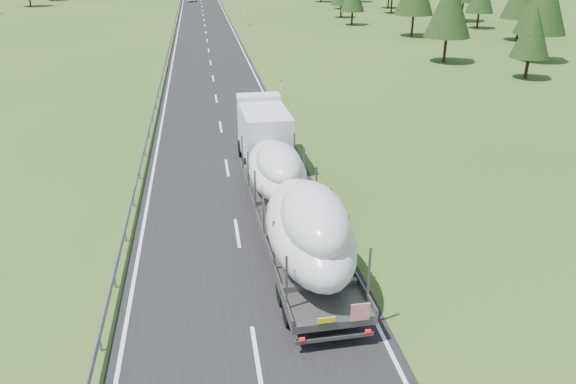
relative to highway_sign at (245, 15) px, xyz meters
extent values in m
plane|color=#314C19|center=(-7.20, -80.00, -1.81)|extent=(400.00, 400.00, 0.00)
cube|color=black|center=(-7.20, 20.00, -1.80)|extent=(10.00, 400.00, 0.02)
cube|color=slate|center=(-12.50, 20.00, -1.21)|extent=(0.08, 400.00, 0.32)
cylinder|color=slate|center=(-12.50, -80.00, -1.51)|extent=(0.10, 0.10, 0.60)
cube|color=silver|center=(-0.70, -50.00, -1.31)|extent=(0.12, 0.07, 1.00)
cube|color=black|center=(-0.70, -50.00, -0.99)|extent=(0.13, 0.08, 0.12)
cube|color=silver|center=(-0.70, 0.00, -1.31)|extent=(0.12, 0.07, 1.00)
cube|color=black|center=(-0.70, 0.00, -0.99)|extent=(0.13, 0.08, 0.12)
cube|color=silver|center=(-0.70, 50.00, -1.31)|extent=(0.12, 0.07, 1.00)
cylinder|color=slate|center=(0.00, 0.00, -0.81)|extent=(0.08, 0.08, 2.00)
cube|color=silver|center=(0.00, 0.00, 0.19)|extent=(0.05, 0.90, 1.20)
cylinder|color=black|center=(32.29, -40.08, 0.13)|extent=(0.36, 0.36, 3.88)
cylinder|color=black|center=(38.98, -24.11, 0.08)|extent=(0.36, 0.36, 3.78)
cylinder|color=black|center=(39.54, -9.92, -0.28)|extent=(0.36, 0.36, 3.05)
cylinder|color=black|center=(41.26, 0.14, 0.29)|extent=(0.36, 0.36, 4.19)
cylinder|color=black|center=(32.69, 16.14, -0.10)|extent=(0.36, 0.36, 3.42)
cylinder|color=black|center=(35.60, 27.03, -0.09)|extent=(0.36, 0.36, 3.43)
cylinder|color=black|center=(25.84, -49.18, -0.51)|extent=(0.36, 0.36, 2.60)
cone|color=black|center=(25.84, -49.18, 3.10)|extent=(4.04, 4.04, 5.41)
cylinder|color=black|center=(21.02, -38.94, -0.04)|extent=(0.36, 0.36, 3.53)
cone|color=black|center=(21.02, -38.94, 4.86)|extent=(5.49, 5.49, 7.35)
cylinder|color=black|center=(24.91, -17.32, 0.12)|extent=(0.36, 0.36, 3.86)
cylinder|color=black|center=(19.22, -1.98, -0.42)|extent=(0.36, 0.36, 2.78)
cylinder|color=black|center=(20.10, 9.88, -0.42)|extent=(0.36, 0.36, 2.79)
cylinder|color=black|center=(24.34, 26.76, -0.03)|extent=(0.36, 0.36, 3.56)
cube|color=silver|center=(-4.75, -70.83, 0.31)|extent=(2.98, 5.67, 3.12)
cube|color=black|center=(-4.75, -67.98, 0.87)|extent=(2.57, 0.18, 1.56)
cube|color=silver|center=(-4.75, -68.38, 2.04)|extent=(2.83, 1.43, 0.33)
cube|color=#575552|center=(-4.75, -71.95, -1.19)|extent=(2.90, 3.44, 0.28)
cylinder|color=black|center=(-6.04, -68.82, -1.25)|extent=(0.43, 1.13, 1.12)
cylinder|color=black|center=(-3.47, -68.82, -1.25)|extent=(0.43, 1.13, 1.12)
cylinder|color=black|center=(-6.04, -72.39, -1.25)|extent=(0.43, 1.13, 1.12)
cylinder|color=black|center=(-3.47, -72.39, -1.25)|extent=(0.43, 1.13, 1.12)
cube|color=#575552|center=(-4.75, -81.43, -0.78)|extent=(3.53, 15.71, 0.29)
cube|color=#575552|center=(-6.24, -81.43, -0.50)|extent=(0.59, 15.62, 0.27)
cube|color=#575552|center=(-3.27, -81.43, -0.50)|extent=(0.59, 15.62, 0.27)
cube|color=#575552|center=(-6.24, -88.13, 0.42)|extent=(0.08, 0.08, 2.12)
cube|color=#575552|center=(-3.27, -88.13, 0.42)|extent=(0.08, 0.08, 2.12)
cube|color=#575552|center=(-6.24, -85.45, 0.42)|extent=(0.08, 0.08, 2.12)
cube|color=#575552|center=(-3.27, -85.45, 0.42)|extent=(0.08, 0.08, 2.12)
cube|color=#575552|center=(-6.24, -82.77, 0.42)|extent=(0.08, 0.08, 2.12)
cube|color=#575552|center=(-3.27, -82.77, 0.42)|extent=(0.08, 0.08, 2.12)
cube|color=#575552|center=(-6.24, -80.09, 0.42)|extent=(0.08, 0.08, 2.12)
cube|color=#575552|center=(-3.27, -80.09, 0.42)|extent=(0.08, 0.08, 2.12)
cube|color=#575552|center=(-6.24, -77.41, 0.42)|extent=(0.08, 0.08, 2.12)
cube|color=#575552|center=(-3.27, -77.41, 0.42)|extent=(0.08, 0.08, 2.12)
cube|color=#575552|center=(-6.24, -74.74, 0.42)|extent=(0.08, 0.08, 2.12)
cube|color=#575552|center=(-3.27, -74.74, 0.42)|extent=(0.08, 0.08, 2.12)
cylinder|color=black|center=(-5.98, -87.46, -1.25)|extent=(0.48, 1.13, 1.12)
cylinder|color=black|center=(-3.52, -87.46, -1.25)|extent=(0.48, 1.13, 1.12)
cylinder|color=black|center=(-5.98, -86.12, -1.25)|extent=(0.48, 1.13, 1.12)
cylinder|color=black|center=(-3.52, -86.12, -1.25)|extent=(0.48, 1.13, 1.12)
cube|color=#575552|center=(-4.75, -89.19, -1.31)|extent=(2.79, 0.23, 0.13)
cube|color=red|center=(-3.92, -89.26, -0.30)|extent=(0.67, 0.07, 0.67)
cube|color=yellow|center=(-5.09, -89.26, -0.47)|extent=(0.61, 0.07, 0.20)
cube|color=red|center=(-5.92, -89.26, -1.14)|extent=(0.20, 0.07, 0.11)
cube|color=red|center=(-3.58, -89.26, -1.14)|extent=(0.20, 0.07, 0.11)
ellipsoid|color=silver|center=(-4.75, -85.00, 0.77)|extent=(3.54, 8.41, 2.80)
ellipsoid|color=silver|center=(-4.75, -86.04, 1.75)|extent=(2.66, 5.34, 2.24)
ellipsoid|color=silver|center=(-4.75, -77.41, 0.41)|extent=(3.20, 7.81, 2.10)
ellipsoid|color=silver|center=(-4.75, -78.38, 1.15)|extent=(2.40, 4.96, 1.68)
camera|label=1|loc=(-8.50, -104.44, 11.01)|focal=35.00mm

